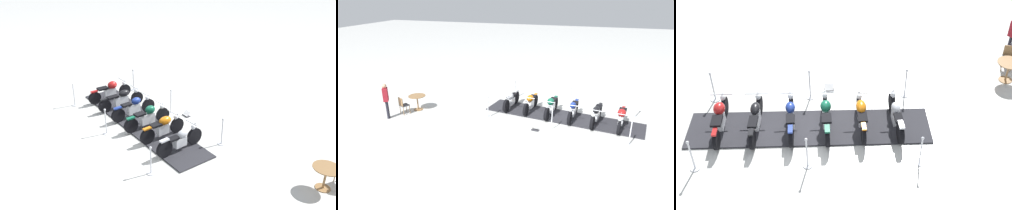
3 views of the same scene
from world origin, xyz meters
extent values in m
plane|color=silver|center=(0.00, 0.00, 0.00)|extent=(80.00, 80.00, 0.00)
cube|color=#28282D|center=(0.00, 0.00, 0.03)|extent=(7.90, 2.76, 0.05)
cylinder|color=black|center=(-2.80, -0.32, 0.38)|extent=(0.18, 0.67, 0.66)
cylinder|color=black|center=(-2.68, 1.13, 0.38)|extent=(0.18, 0.67, 0.66)
cube|color=silver|center=(-2.74, 0.41, 0.41)|extent=(0.28, 0.52, 0.35)
ellipsoid|color=#B7BAC1|center=(-2.75, 0.28, 0.70)|extent=(0.32, 0.46, 0.28)
cube|color=black|center=(-2.71, 0.73, 0.66)|extent=(0.29, 0.46, 0.08)
cube|color=#B7BAC1|center=(-2.68, 1.13, 0.74)|extent=(0.19, 0.37, 0.06)
cylinder|color=silver|center=(-2.79, -0.23, 0.66)|extent=(0.10, 0.33, 0.56)
cylinder|color=silver|center=(-2.78, -0.14, 1.00)|extent=(0.61, 0.09, 0.04)
sphere|color=silver|center=(-2.79, -0.24, 0.80)|extent=(0.18, 0.18, 0.18)
cylinder|color=black|center=(-1.72, -0.47, 0.37)|extent=(0.18, 0.63, 0.62)
cylinder|color=black|center=(-1.57, 0.96, 0.37)|extent=(0.18, 0.63, 0.62)
cube|color=silver|center=(-1.64, 0.24, 0.43)|extent=(0.26, 0.51, 0.41)
ellipsoid|color=#D16B0F|center=(-1.66, 0.12, 0.77)|extent=(0.38, 0.58, 0.32)
cube|color=black|center=(-1.61, 0.57, 0.73)|extent=(0.34, 0.47, 0.08)
cube|color=#D16B0F|center=(-1.57, 0.96, 0.71)|extent=(0.17, 0.36, 0.06)
cylinder|color=silver|center=(-1.71, -0.39, 0.63)|extent=(0.10, 0.32, 0.53)
cylinder|color=silver|center=(-1.70, -0.30, 0.96)|extent=(0.79, 0.12, 0.04)
sphere|color=silver|center=(-1.71, -0.40, 0.76)|extent=(0.18, 0.18, 0.18)
cylinder|color=black|center=(-0.63, -0.71, 0.36)|extent=(0.19, 0.63, 0.62)
cylinder|color=black|center=(-0.47, 0.87, 0.36)|extent=(0.19, 0.63, 0.62)
cube|color=silver|center=(-0.55, 0.08, 0.44)|extent=(0.30, 0.65, 0.43)
ellipsoid|color=#0F5138|center=(-0.56, -0.08, 0.80)|extent=(0.38, 0.47, 0.34)
cube|color=black|center=(-0.51, 0.45, 0.74)|extent=(0.35, 0.45, 0.08)
cube|color=#0F5138|center=(-0.47, 0.87, 0.71)|extent=(0.19, 0.36, 0.06)
cylinder|color=silver|center=(-0.62, -0.64, 0.63)|extent=(0.10, 0.28, 0.53)
cylinder|color=silver|center=(-0.62, -0.57, 0.95)|extent=(0.65, 0.10, 0.04)
sphere|color=silver|center=(-0.63, -0.67, 0.75)|extent=(0.18, 0.18, 0.18)
cylinder|color=black|center=(0.47, -0.86, 0.37)|extent=(0.18, 0.63, 0.63)
cylinder|color=black|center=(0.62, 0.70, 0.37)|extent=(0.18, 0.63, 0.63)
cube|color=silver|center=(0.55, -0.08, 0.44)|extent=(0.27, 0.60, 0.43)
ellipsoid|color=navy|center=(0.53, -0.23, 0.78)|extent=(0.34, 0.46, 0.30)
cube|color=black|center=(0.58, 0.27, 0.73)|extent=(0.31, 0.45, 0.08)
cube|color=navy|center=(0.62, 0.70, 0.71)|extent=(0.17, 0.36, 0.06)
cylinder|color=silver|center=(0.48, -0.79, 0.63)|extent=(0.10, 0.27, 0.54)
cylinder|color=silver|center=(0.49, -0.72, 0.96)|extent=(0.71, 0.10, 0.04)
sphere|color=silver|center=(0.48, -0.82, 0.76)|extent=(0.18, 0.18, 0.18)
cylinder|color=black|center=(1.51, -1.06, 0.35)|extent=(0.22, 0.61, 0.60)
cylinder|color=black|center=(1.78, 0.57, 0.35)|extent=(0.22, 0.61, 0.60)
cube|color=silver|center=(1.64, -0.24, 0.42)|extent=(0.32, 0.68, 0.40)
ellipsoid|color=black|center=(1.62, -0.40, 0.75)|extent=(0.39, 0.56, 0.30)
cube|color=black|center=(1.71, 0.16, 0.71)|extent=(0.36, 0.56, 0.08)
cube|color=black|center=(1.78, 0.57, 0.68)|extent=(0.20, 0.35, 0.06)
cylinder|color=silver|center=(1.52, -0.99, 0.61)|extent=(0.11, 0.28, 0.52)
cylinder|color=silver|center=(1.53, -0.92, 0.92)|extent=(0.79, 0.17, 0.04)
sphere|color=silver|center=(1.51, -1.02, 0.72)|extent=(0.18, 0.18, 0.18)
cylinder|color=black|center=(2.63, -1.21, 0.36)|extent=(0.19, 0.62, 0.61)
cylinder|color=black|center=(2.85, 0.40, 0.36)|extent=(0.19, 0.62, 0.61)
cube|color=silver|center=(2.74, -0.41, 0.43)|extent=(0.28, 0.60, 0.42)
ellipsoid|color=#AD1919|center=(2.72, -0.55, 0.80)|extent=(0.42, 0.52, 0.36)
cube|color=black|center=(2.79, -0.04, 0.74)|extent=(0.39, 0.53, 0.08)
cube|color=#AD1919|center=(2.85, 0.40, 0.69)|extent=(0.18, 0.35, 0.06)
cylinder|color=silver|center=(2.64, -1.14, 0.61)|extent=(0.10, 0.27, 0.52)
cylinder|color=silver|center=(2.65, -1.08, 0.93)|extent=(0.72, 0.13, 0.04)
sphere|color=silver|center=(2.63, -1.17, 0.73)|extent=(0.18, 0.18, 0.18)
cylinder|color=silver|center=(3.02, -2.07, 0.01)|extent=(0.35, 0.35, 0.03)
cylinder|color=silver|center=(3.02, -2.07, 0.54)|extent=(0.05, 0.05, 1.03)
sphere|color=silver|center=(3.02, -2.07, 1.09)|extent=(0.09, 0.09, 0.09)
cylinder|color=silver|center=(3.49, 1.11, 0.01)|extent=(0.30, 0.30, 0.03)
cylinder|color=silver|center=(3.49, 1.11, 0.52)|extent=(0.05, 0.05, 1.00)
sphere|color=silver|center=(3.49, 1.11, 1.06)|extent=(0.09, 0.09, 0.09)
cylinder|color=silver|center=(-3.02, 2.07, 0.01)|extent=(0.30, 0.30, 0.03)
cylinder|color=silver|center=(-3.02, 2.07, 0.50)|extent=(0.05, 0.05, 0.95)
sphere|color=silver|center=(-3.02, 2.07, 1.01)|extent=(0.09, 0.09, 0.09)
cylinder|color=silver|center=(0.24, 1.59, 0.01)|extent=(0.30, 0.30, 0.03)
cylinder|color=silver|center=(0.24, 1.59, 0.53)|extent=(0.05, 0.05, 1.01)
sphere|color=silver|center=(0.24, 1.59, 1.07)|extent=(0.09, 0.09, 0.09)
cylinder|color=silver|center=(-0.24, -1.59, 0.01)|extent=(0.30, 0.30, 0.03)
cylinder|color=silver|center=(-0.24, -1.59, 0.55)|extent=(0.05, 0.05, 1.04)
sphere|color=silver|center=(-0.24, -1.59, 1.10)|extent=(0.09, 0.09, 0.09)
cylinder|color=silver|center=(-3.49, -1.11, 0.01)|extent=(0.29, 0.29, 0.03)
cylinder|color=silver|center=(-3.49, -1.11, 0.53)|extent=(0.05, 0.05, 1.01)
sphere|color=silver|center=(-3.49, -1.11, 1.07)|extent=(0.09, 0.09, 0.09)
cube|color=#333338|center=(-0.93, -1.87, 0.01)|extent=(0.39, 0.25, 0.02)
cube|color=white|center=(-0.93, -1.87, 0.13)|extent=(0.36, 0.27, 0.15)
cylinder|color=olive|center=(-7.37, -1.31, 0.01)|extent=(0.48, 0.48, 0.02)
cylinder|color=olive|center=(-7.37, -1.31, 0.39)|extent=(0.07, 0.07, 0.73)
cylinder|color=olive|center=(-7.37, -1.31, 0.77)|extent=(0.87, 0.87, 0.03)
cylinder|color=olive|center=(-7.77, -1.76, 0.22)|extent=(0.03, 0.03, 0.44)
cylinder|color=olive|center=(-7.47, -1.91, 0.22)|extent=(0.03, 0.03, 0.44)
cylinder|color=olive|center=(-7.92, -2.07, 0.22)|extent=(0.03, 0.03, 0.44)
cylinder|color=olive|center=(-7.61, -2.21, 0.22)|extent=(0.03, 0.03, 0.44)
cube|color=#3F3F47|center=(-7.69, -1.99, 0.46)|extent=(0.53, 0.53, 0.04)
cube|color=olive|center=(-7.77, -2.15, 0.69)|extent=(0.37, 0.20, 0.42)
cylinder|color=#23232D|center=(-8.19, -2.65, 0.45)|extent=(0.12, 0.12, 0.91)
cylinder|color=#23232D|center=(-8.11, -2.77, 0.45)|extent=(0.12, 0.12, 0.91)
camera|label=1|loc=(-10.40, 8.42, 7.13)|focal=37.71mm
camera|label=2|loc=(1.56, -13.92, 5.98)|focal=32.07mm
camera|label=3|loc=(0.81, 10.69, 9.88)|focal=48.30mm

